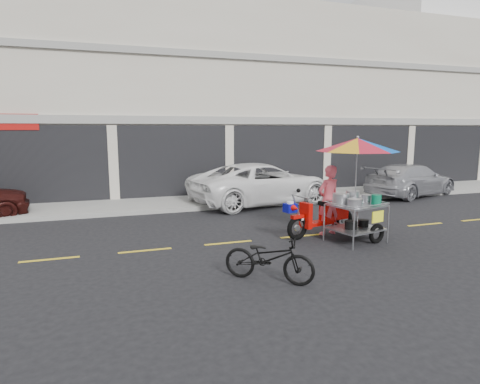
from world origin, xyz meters
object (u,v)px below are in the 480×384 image
object	(u,v)px
white_pickup	(262,183)
food_vendor_rig	(346,175)
near_bicycle	(269,258)
silver_pickup	(411,180)

from	to	relation	value
white_pickup	food_vendor_rig	distance (m)	5.25
near_bicycle	food_vendor_rig	size ratio (longest dim) A/B	0.58
silver_pickup	food_vendor_rig	bearing A→B (deg)	110.14
white_pickup	near_bicycle	bearing A→B (deg)	147.23
near_bicycle	white_pickup	bearing A→B (deg)	19.13
near_bicycle	food_vendor_rig	xyz separation A→B (m)	(2.93, 2.11, 1.19)
food_vendor_rig	near_bicycle	bearing A→B (deg)	-157.36
silver_pickup	food_vendor_rig	xyz separation A→B (m)	(-6.34, -4.86, 0.97)
white_pickup	silver_pickup	bearing A→B (deg)	-104.93
white_pickup	silver_pickup	xyz separation A→B (m)	(6.54, -0.31, -0.09)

